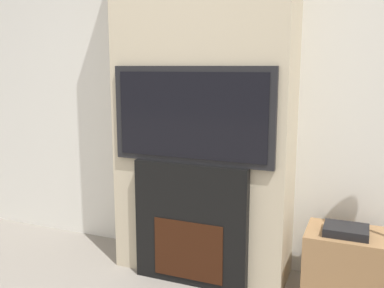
# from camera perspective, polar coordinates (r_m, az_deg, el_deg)

# --- Properties ---
(wall_back) EXTENTS (6.00, 0.06, 2.70)m
(wall_back) POSITION_cam_1_polar(r_m,az_deg,el_deg) (3.13, 3.16, 8.58)
(wall_back) COLOR silver
(wall_back) RESTS_ON ground_plane
(chimney_breast) EXTENTS (1.20, 0.42, 2.70)m
(chimney_breast) POSITION_cam_1_polar(r_m,az_deg,el_deg) (2.90, 1.58, 8.46)
(chimney_breast) COLOR beige
(chimney_breast) RESTS_ON ground_plane
(fireplace) EXTENTS (0.78, 0.15, 0.83)m
(fireplace) POSITION_cam_1_polar(r_m,az_deg,el_deg) (2.90, -0.01, -10.58)
(fireplace) COLOR black
(fireplace) RESTS_ON ground_plane
(television) EXTENTS (1.09, 0.07, 0.62)m
(television) POSITION_cam_1_polar(r_m,az_deg,el_deg) (2.72, -0.03, 3.84)
(television) COLOR black
(television) RESTS_ON fireplace
(media_stand) EXTENTS (0.47, 0.37, 0.50)m
(media_stand) POSITION_cam_1_polar(r_m,az_deg,el_deg) (2.90, 19.58, -15.00)
(media_stand) COLOR #997047
(media_stand) RESTS_ON ground_plane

